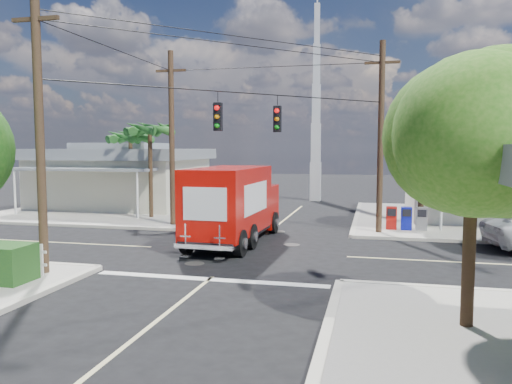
% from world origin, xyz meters
% --- Properties ---
extents(ground, '(120.00, 120.00, 0.00)m').
position_xyz_m(ground, '(0.00, 0.00, 0.00)').
color(ground, black).
rests_on(ground, ground).
extents(sidewalk_ne, '(14.12, 14.12, 0.14)m').
position_xyz_m(sidewalk_ne, '(10.88, 10.88, 0.07)').
color(sidewalk_ne, '#AAA499').
rests_on(sidewalk_ne, ground).
extents(sidewalk_nw, '(14.12, 14.12, 0.14)m').
position_xyz_m(sidewalk_nw, '(-10.88, 10.88, 0.07)').
color(sidewalk_nw, '#AAA499').
rests_on(sidewalk_nw, ground).
extents(road_markings, '(32.00, 32.00, 0.01)m').
position_xyz_m(road_markings, '(0.00, -1.47, 0.01)').
color(road_markings, beige).
rests_on(road_markings, ground).
extents(building_ne, '(11.80, 10.20, 4.50)m').
position_xyz_m(building_ne, '(12.50, 11.97, 2.32)').
color(building_ne, silver).
rests_on(building_ne, sidewalk_ne).
extents(building_nw, '(10.80, 10.20, 4.30)m').
position_xyz_m(building_nw, '(-12.00, 12.46, 2.22)').
color(building_nw, beige).
rests_on(building_nw, sidewalk_nw).
extents(radio_tower, '(0.80, 0.80, 17.00)m').
position_xyz_m(radio_tower, '(0.50, 20.00, 5.64)').
color(radio_tower, silver).
rests_on(radio_tower, ground).
extents(tree_ne_front, '(4.21, 4.14, 6.66)m').
position_xyz_m(tree_ne_front, '(7.21, 6.76, 4.77)').
color(tree_ne_front, '#422D1C').
rests_on(tree_ne_front, sidewalk_ne).
extents(tree_ne_back, '(3.77, 3.66, 5.82)m').
position_xyz_m(tree_ne_back, '(9.81, 8.96, 4.19)').
color(tree_ne_back, '#422D1C').
rests_on(tree_ne_back, sidewalk_ne).
extents(tree_se, '(3.67, 3.54, 5.62)m').
position_xyz_m(tree_se, '(7.01, -7.24, 4.04)').
color(tree_se, '#422D1C').
rests_on(tree_se, sidewalk_se).
extents(palm_nw_front, '(3.01, 3.08, 5.59)m').
position_xyz_m(palm_nw_front, '(-7.50, 7.50, 5.04)').
color(palm_nw_front, '#422D1C').
rests_on(palm_nw_front, sidewalk_nw).
extents(palm_nw_back, '(3.01, 3.08, 5.19)m').
position_xyz_m(palm_nw_back, '(-9.50, 9.00, 4.67)').
color(palm_nw_back, '#422D1C').
rests_on(palm_nw_back, sidewalk_nw).
extents(utility_poles, '(12.00, 10.68, 9.00)m').
position_xyz_m(utility_poles, '(-1.58, 1.60, 4.67)').
color(utility_poles, '#473321').
rests_on(utility_poles, ground).
extents(vending_boxes, '(1.90, 0.50, 1.10)m').
position_xyz_m(vending_boxes, '(6.50, 6.20, 0.69)').
color(vending_boxes, '#A1100C').
rests_on(vending_boxes, sidewalk_ne).
extents(delivery_truck, '(2.67, 7.67, 3.28)m').
position_xyz_m(delivery_truck, '(-0.90, 1.67, 1.67)').
color(delivery_truck, black).
rests_on(delivery_truck, ground).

